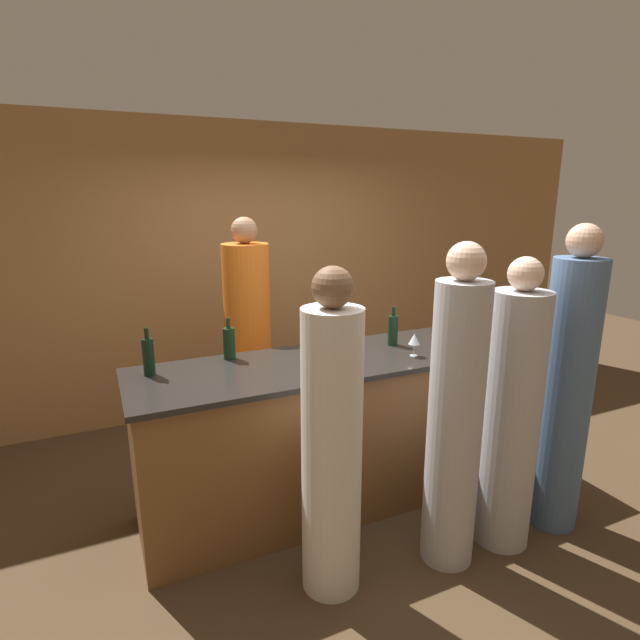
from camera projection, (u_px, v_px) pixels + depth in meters
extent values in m
plane|color=#4C3823|center=(348.00, 493.00, 3.65)|extent=(14.00, 14.00, 0.00)
cube|color=#A37547|center=(261.00, 269.00, 5.00)|extent=(8.00, 0.06, 2.80)
cube|color=brown|center=(349.00, 430.00, 3.53)|extent=(2.87, 0.73, 1.02)
cube|color=black|center=(350.00, 359.00, 3.40)|extent=(2.93, 0.79, 0.04)
cylinder|color=orange|center=(249.00, 352.00, 4.06)|extent=(0.37, 0.37, 1.76)
sphere|color=#A37556|center=(244.00, 230.00, 3.82)|extent=(0.20, 0.20, 0.20)
cylinder|color=#B2B2B7|center=(454.00, 428.00, 2.82)|extent=(0.31, 0.31, 1.69)
sphere|color=beige|center=(466.00, 261.00, 2.59)|extent=(0.21, 0.21, 0.21)
cylinder|color=silver|center=(332.00, 455.00, 2.62)|extent=(0.32, 0.32, 1.59)
sphere|color=brown|center=(333.00, 287.00, 2.40)|extent=(0.21, 0.21, 0.21)
cylinder|color=#4C6B93|center=(564.00, 398.00, 3.14)|extent=(0.32, 0.32, 1.76)
sphere|color=tan|center=(585.00, 241.00, 2.90)|extent=(0.20, 0.20, 0.20)
cylinder|color=#B2B2B7|center=(511.00, 422.00, 2.99)|extent=(0.33, 0.33, 1.60)
sphere|color=beige|center=(526.00, 274.00, 2.77)|extent=(0.20, 0.20, 0.20)
cylinder|color=black|center=(149.00, 357.00, 3.01)|extent=(0.07, 0.07, 0.23)
cylinder|color=black|center=(146.00, 333.00, 2.97)|extent=(0.03, 0.03, 0.07)
cylinder|color=black|center=(229.00, 344.00, 3.31)|extent=(0.08, 0.08, 0.21)
cylinder|color=black|center=(228.00, 323.00, 3.28)|extent=(0.03, 0.03, 0.07)
cylinder|color=black|center=(393.00, 331.00, 3.62)|extent=(0.07, 0.07, 0.22)
cylinder|color=black|center=(394.00, 311.00, 3.59)|extent=(0.03, 0.03, 0.07)
cylinder|color=#9E9993|center=(322.00, 341.00, 3.41)|extent=(0.19, 0.19, 0.19)
cylinder|color=silver|center=(490.00, 349.00, 3.55)|extent=(0.05, 0.05, 0.00)
cylinder|color=silver|center=(490.00, 343.00, 3.54)|extent=(0.01, 0.01, 0.08)
cone|color=silver|center=(491.00, 332.00, 3.52)|extent=(0.08, 0.08, 0.08)
cylinder|color=silver|center=(468.00, 342.00, 3.71)|extent=(0.05, 0.05, 0.00)
cylinder|color=silver|center=(468.00, 336.00, 3.70)|extent=(0.01, 0.01, 0.08)
cone|color=silver|center=(469.00, 327.00, 3.68)|extent=(0.08, 0.08, 0.06)
cylinder|color=silver|center=(414.00, 356.00, 3.39)|extent=(0.05, 0.05, 0.00)
cylinder|color=silver|center=(414.00, 350.00, 3.38)|extent=(0.01, 0.01, 0.08)
cone|color=silver|center=(414.00, 339.00, 3.37)|extent=(0.08, 0.08, 0.07)
cylinder|color=silver|center=(491.00, 340.00, 3.77)|extent=(0.05, 0.05, 0.00)
cylinder|color=silver|center=(491.00, 334.00, 3.76)|extent=(0.01, 0.01, 0.08)
cone|color=silver|center=(492.00, 325.00, 3.75)|extent=(0.07, 0.07, 0.06)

